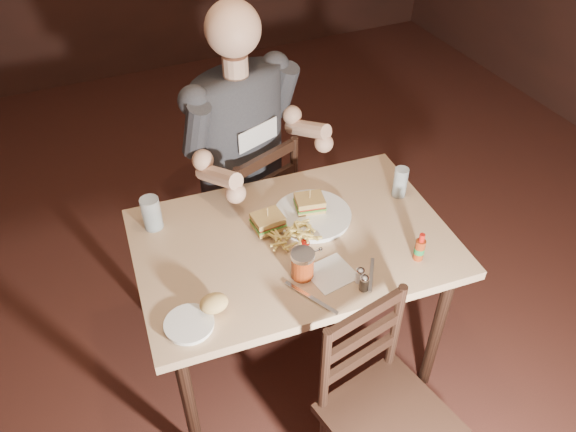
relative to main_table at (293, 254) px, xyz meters
name	(u,v)px	position (x,y,z in m)	size (l,w,h in m)	color
room_shell	(275,142)	(-0.17, -0.23, 0.71)	(7.00, 7.00, 7.00)	black
main_table	(293,254)	(0.00, 0.00, 0.00)	(1.27, 0.90, 0.77)	tan
chair_far	(244,212)	(0.00, 0.59, -0.24)	(0.41, 0.45, 0.90)	black
chair_near	(390,420)	(0.08, -0.66, -0.26)	(0.40, 0.44, 0.86)	black
diner	(245,123)	(0.02, 0.54, 0.30)	(0.60, 0.47, 1.04)	#303135
dinner_plate	(312,216)	(0.12, 0.08, 0.09)	(0.31, 0.31, 0.02)	white
sandwich_left	(268,218)	(-0.07, 0.09, 0.15)	(0.12, 0.10, 0.10)	tan
sandwich_right	(310,200)	(0.13, 0.12, 0.15)	(0.11, 0.09, 0.10)	tan
fries_pile	(294,234)	(0.00, -0.01, 0.12)	(0.23, 0.16, 0.04)	tan
ketchup_dollop	(304,243)	(0.02, -0.06, 0.10)	(0.04, 0.04, 0.01)	maroon
glass_left	(152,213)	(-0.48, 0.29, 0.15)	(0.08, 0.08, 0.14)	silver
glass_right	(400,182)	(0.52, 0.07, 0.15)	(0.06, 0.06, 0.14)	silver
hot_sauce	(420,247)	(0.38, -0.29, 0.14)	(0.04, 0.04, 0.12)	maroon
salt_shaker	(360,276)	(0.13, -0.30, 0.11)	(0.03, 0.03, 0.06)	white
pepper_shaker	(364,283)	(0.12, -0.34, 0.11)	(0.03, 0.03, 0.06)	#38332D
syrup_dispenser	(303,264)	(-0.05, -0.19, 0.14)	(0.09, 0.09, 0.11)	maroon
napkin	(331,273)	(0.05, -0.22, 0.08)	(0.16, 0.15, 0.00)	white
knife	(311,297)	(-0.07, -0.30, 0.09)	(0.01, 0.23, 0.01)	silver
fork	(371,275)	(0.18, -0.29, 0.09)	(0.01, 0.17, 0.01)	silver
side_plate	(189,325)	(-0.49, -0.24, 0.09)	(0.16, 0.16, 0.01)	white
bread_roll	(214,303)	(-0.39, -0.22, 0.12)	(0.10, 0.08, 0.06)	#DDB160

